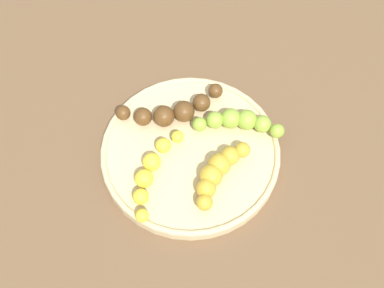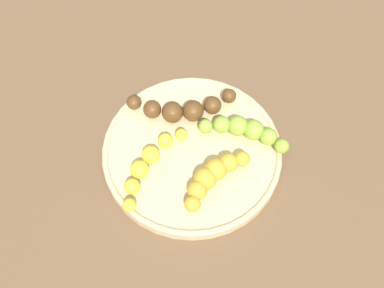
{
  "view_description": "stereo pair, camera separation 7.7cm",
  "coord_description": "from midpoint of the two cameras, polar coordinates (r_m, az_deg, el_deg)",
  "views": [
    {
      "loc": [
        -0.0,
        -0.38,
        0.71
      ],
      "look_at": [
        0.0,
        0.0,
        0.04
      ],
      "focal_mm": 45.13,
      "sensor_mm": 36.0,
      "label": 1
    },
    {
      "loc": [
        0.07,
        -0.38,
        0.71
      ],
      "look_at": [
        0.0,
        0.0,
        0.04
      ],
      "focal_mm": 45.13,
      "sensor_mm": 36.0,
      "label": 2
    }
  ],
  "objects": [
    {
      "name": "banana_yellow",
      "position": [
        0.76,
        -7.52,
        -3.48
      ],
      "size": [
        0.08,
        0.16,
        0.03
      ],
      "rotation": [
        0.0,
        0.0,
        2.78
      ],
      "color": "yellow",
      "rests_on": "fruit_bowl"
    },
    {
      "name": "ground_plane",
      "position": [
        0.8,
        -2.73,
        -1.59
      ],
      "size": [
        2.4,
        2.4,
        0.0
      ],
      "primitive_type": "plane",
      "color": "brown"
    },
    {
      "name": "banana_green",
      "position": [
        0.8,
        2.97,
        2.45
      ],
      "size": [
        0.15,
        0.05,
        0.03
      ],
      "rotation": [
        0.0,
        0.0,
        1.47
      ],
      "color": "#8CAD38",
      "rests_on": "fruit_bowl"
    },
    {
      "name": "fruit_bowl",
      "position": [
        0.79,
        -2.77,
        -1.17
      ],
      "size": [
        0.3,
        0.3,
        0.02
      ],
      "color": "#D1B784",
      "rests_on": "ground_plane"
    },
    {
      "name": "banana_spotted",
      "position": [
        0.75,
        0.32,
        -3.53
      ],
      "size": [
        0.09,
        0.12,
        0.04
      ],
      "rotation": [
        0.0,
        0.0,
        2.54
      ],
      "color": "gold",
      "rests_on": "fruit_bowl"
    },
    {
      "name": "banana_overripe",
      "position": [
        0.81,
        -4.84,
        3.76
      ],
      "size": [
        0.18,
        0.08,
        0.04
      ],
      "rotation": [
        0.0,
        0.0,
        4.99
      ],
      "color": "#593819",
      "rests_on": "fruit_bowl"
    }
  ]
}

